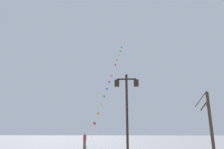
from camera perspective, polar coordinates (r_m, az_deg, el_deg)
The scene contains 4 objects.
twin_lantern_lamp_post at distance 12.19m, azimuth 4.10°, elevation -7.30°, with size 1.42×0.28×5.22m.
kite_train at distance 35.61m, azimuth -0.46°, elevation -1.27°, with size 4.62×16.65×19.96m.
kite_flyer at distance 24.72m, azimuth -7.53°, elevation -17.55°, with size 0.32×0.63×1.71m.
bare_tree at distance 15.20m, azimuth 25.48°, elevation -12.20°, with size 1.02×2.05×4.54m.
Camera 1 is at (1.38, -2.87, 1.89)m, focal length 33.17 mm.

